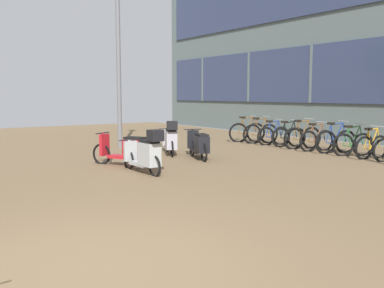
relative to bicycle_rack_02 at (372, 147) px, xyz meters
The scene contains 15 objects.
ground 8.20m from the bicycle_rack_02, 160.04° to the right, with size 21.00×40.00×0.13m.
bicycle_rack_02 is the anchor object (origin of this frame).
bicycle_rack_03 0.64m from the bicycle_rack_02, 83.81° to the left, with size 1.22×0.60×0.95m.
bicycle_rack_04 1.29m from the bicycle_rack_02, 83.46° to the left, with size 1.35×0.58×1.00m.
bicycle_rack_05 1.92m from the bicycle_rack_02, 88.44° to the left, with size 1.31×0.48×0.94m.
bicycle_rack_06 2.56m from the bicycle_rack_02, 86.92° to the left, with size 1.41×0.49×1.02m.
bicycle_rack_07 3.20m from the bicycle_rack_02, 86.71° to the left, with size 1.21×0.55×0.94m.
bicycle_rack_08 3.84m from the bicycle_rack_02, 88.33° to the left, with size 1.24×0.49×0.93m.
bicycle_rack_09 4.48m from the bicycle_rack_02, 88.58° to the left, with size 1.35×0.54×1.01m.
bicycle_rack_10 5.12m from the bicycle_rack_02, 89.58° to the left, with size 1.36×0.61×1.02m.
scooter_near 4.74m from the bicycle_rack_02, 146.33° to the left, with size 0.83×1.70×0.79m.
scooter_mid 6.66m from the bicycle_rack_02, 156.17° to the left, with size 0.97×1.58×0.83m.
scooter_far 5.60m from the bicycle_rack_02, 138.47° to the left, with size 0.95×1.56×1.04m.
scooter_extra 6.37m from the bicycle_rack_02, 166.19° to the left, with size 0.52×1.66×1.03m.
lamp_post 8.18m from the bicycle_rack_02, 127.96° to the left, with size 0.20×0.52×5.86m.
Camera 1 is at (-1.55, -3.93, 1.74)m, focal length 39.94 mm.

